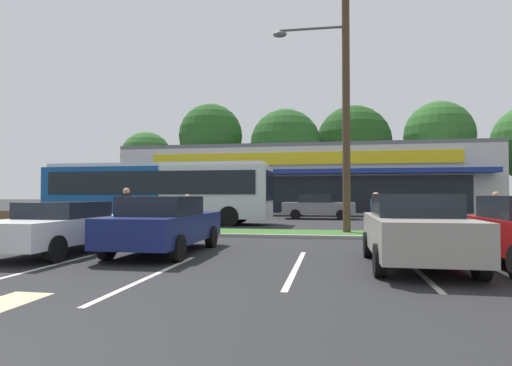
% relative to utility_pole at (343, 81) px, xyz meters
% --- Properties ---
extents(grass_median, '(56.00, 2.20, 0.12)m').
position_rel_utility_pole_xyz_m(grass_median, '(-3.85, -0.26, -5.98)').
color(grass_median, '#386B28').
rests_on(grass_median, ground_plane).
extents(curb_lip, '(56.00, 0.24, 0.12)m').
position_rel_utility_pole_xyz_m(curb_lip, '(-3.85, -1.48, -5.98)').
color(curb_lip, '#99968C').
rests_on(curb_lip, ground_plane).
extents(parking_stripe_0, '(0.12, 4.80, 0.01)m').
position_rel_utility_pole_xyz_m(parking_stripe_0, '(-6.56, -9.14, -6.04)').
color(parking_stripe_0, silver).
rests_on(parking_stripe_0, ground_plane).
extents(parking_stripe_1, '(0.12, 4.80, 0.01)m').
position_rel_utility_pole_xyz_m(parking_stripe_1, '(-3.87, -9.08, -6.04)').
color(parking_stripe_1, silver).
rests_on(parking_stripe_1, ground_plane).
extents(parking_stripe_2, '(0.12, 4.80, 0.01)m').
position_rel_utility_pole_xyz_m(parking_stripe_2, '(-1.20, -7.63, -6.04)').
color(parking_stripe_2, silver).
rests_on(parking_stripe_2, ground_plane).
extents(parking_stripe_3, '(0.12, 4.80, 0.01)m').
position_rel_utility_pole_xyz_m(parking_stripe_3, '(1.30, -7.32, -6.04)').
color(parking_stripe_3, silver).
rests_on(parking_stripe_3, ground_plane).
extents(storefront_building, '(29.71, 14.11, 5.61)m').
position_rel_utility_pole_xyz_m(storefront_building, '(-2.93, 22.12, -3.23)').
color(storefront_building, beige).
rests_on(storefront_building, ground_plane).
extents(tree_far_left, '(5.79, 5.79, 8.74)m').
position_rel_utility_pole_xyz_m(tree_far_left, '(-21.37, 28.66, -0.21)').
color(tree_far_left, '#473323').
rests_on(tree_far_left, ground_plane).
extents(tree_left, '(6.97, 6.97, 11.54)m').
position_rel_utility_pole_xyz_m(tree_left, '(-13.56, 28.10, 1.99)').
color(tree_left, '#473323').
rests_on(tree_left, ground_plane).
extents(tree_mid_left, '(7.59, 7.59, 10.77)m').
position_rel_utility_pole_xyz_m(tree_mid_left, '(-5.36, 28.60, 0.93)').
color(tree_mid_left, '#473323').
rests_on(tree_mid_left, ground_plane).
extents(tree_mid, '(8.31, 8.31, 11.43)m').
position_rel_utility_pole_xyz_m(tree_mid, '(1.97, 31.31, 1.23)').
color(tree_mid, '#473323').
rests_on(tree_mid, ground_plane).
extents(tree_mid_right, '(7.34, 7.34, 11.56)m').
position_rel_utility_pole_xyz_m(tree_mid_right, '(10.90, 31.24, 1.83)').
color(tree_mid_right, '#473323').
rests_on(tree_mid_right, ground_plane).
extents(utility_pole, '(3.03, 2.40, 11.37)m').
position_rel_utility_pole_xyz_m(utility_pole, '(0.00, 0.00, 0.00)').
color(utility_pole, '#4C3826').
rests_on(utility_pole, ground_plane).
extents(city_bus, '(12.37, 2.73, 3.25)m').
position_rel_utility_pole_xyz_m(city_bus, '(-9.75, 4.82, -4.27)').
color(city_bus, '#144793').
rests_on(city_bus, ground_plane).
extents(bus_stop_bench, '(1.60, 0.45, 0.95)m').
position_rel_utility_pole_xyz_m(bus_stop_bench, '(-13.14, -2.38, -5.54)').
color(bus_stop_bench, brown).
rests_on(bus_stop_bench, ground_plane).
extents(car_1, '(2.01, 4.21, 1.59)m').
position_rel_utility_pole_xyz_m(car_1, '(1.36, -7.12, -5.23)').
color(car_1, '#9E998C').
rests_on(car_1, ground_plane).
extents(car_3, '(4.58, 1.91, 1.60)m').
position_rel_utility_pole_xyz_m(car_3, '(-1.34, 10.85, -5.23)').
color(car_3, slate).
rests_on(car_3, ground_plane).
extents(car_4, '(2.01, 4.53, 1.37)m').
position_rel_utility_pole_xyz_m(car_4, '(-7.59, -6.62, -5.32)').
color(car_4, silver).
rests_on(car_4, ground_plane).
extents(car_5, '(2.01, 4.52, 1.52)m').
position_rel_utility_pole_xyz_m(car_5, '(-4.88, -6.07, -5.26)').
color(car_5, navy).
rests_on(car_5, ground_plane).
extents(pedestrian_near_bench, '(0.32, 0.32, 1.58)m').
position_rel_utility_pole_xyz_m(pedestrian_near_bench, '(-5.58, -2.19, -5.24)').
color(pedestrian_near_bench, '#726651').
rests_on(pedestrian_near_bench, ground_plane).
extents(pedestrian_by_pole, '(0.37, 0.37, 1.81)m').
position_rel_utility_pole_xyz_m(pedestrian_by_pole, '(-7.51, -3.07, -5.13)').
color(pedestrian_by_pole, '#726651').
rests_on(pedestrian_by_pole, ground_plane).
extents(pedestrian_mid, '(0.34, 0.34, 1.67)m').
position_rel_utility_pole_xyz_m(pedestrian_mid, '(4.85, -1.84, -5.20)').
color(pedestrian_mid, '#1E2338').
rests_on(pedestrian_mid, ground_plane).
extents(pedestrian_far, '(0.33, 0.33, 1.65)m').
position_rel_utility_pole_xyz_m(pedestrian_far, '(0.94, -2.98, -5.21)').
color(pedestrian_far, black).
rests_on(pedestrian_far, ground_plane).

